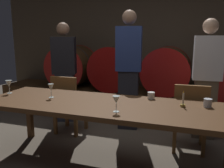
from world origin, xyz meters
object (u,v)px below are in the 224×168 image
(guest_left, at_px, (65,72))
(wine_glass_left, at_px, (9,84))
(guest_right, at_px, (206,79))
(wine_glass_right, at_px, (116,100))
(cup_left, at_px, (151,95))
(chair_right, at_px, (190,115))
(wine_barrel_center_left, at_px, (115,68))
(wine_glass_center, at_px, (51,88))
(cup_right, at_px, (208,103))
(dining_table, at_px, (105,109))
(guest_center, at_px, (129,69))
(chair_left, at_px, (68,102))
(wine_barrel_center_right, at_px, (167,70))
(wine_barrel_far_left, at_px, (72,66))
(wine_barrel_far_right, at_px, (222,73))
(candle_center, at_px, (183,103))

(guest_left, xyz_separation_m, wine_glass_left, (-0.15, -1.13, -0.00))
(guest_right, bearing_deg, wine_glass_right, 55.42)
(cup_left, bearing_deg, chair_right, 33.17)
(wine_barrel_center_left, xyz_separation_m, wine_glass_center, (-0.05, -2.28, 0.05))
(cup_right, bearing_deg, dining_table, -168.49)
(wine_barrel_center_left, bearing_deg, cup_right, -51.39)
(guest_center, relative_size, cup_left, 22.18)
(wine_barrel_center_left, height_order, cup_left, wine_barrel_center_left)
(wine_barrel_center_left, distance_m, chair_left, 1.67)
(cup_right, bearing_deg, wine_glass_left, -175.97)
(guest_right, bearing_deg, wine_barrel_center_right, -62.93)
(wine_barrel_center_right, distance_m, guest_right, 1.30)
(cup_left, distance_m, cup_right, 0.62)
(chair_right, distance_m, wine_glass_right, 1.17)
(wine_barrel_far_left, distance_m, wine_barrel_far_right, 3.02)
(chair_left, relative_size, guest_center, 0.48)
(dining_table, distance_m, guest_left, 1.66)
(wine_glass_left, relative_size, cup_left, 2.04)
(wine_barrel_center_left, height_order, wine_glass_center, wine_barrel_center_left)
(wine_barrel_center_right, bearing_deg, wine_glass_right, -94.86)
(guest_right, relative_size, wine_glass_center, 10.17)
(wine_barrel_center_right, height_order, candle_center, wine_barrel_center_right)
(wine_barrel_far_right, bearing_deg, dining_table, -121.03)
(chair_left, bearing_deg, cup_right, 166.62)
(guest_left, bearing_deg, guest_right, 161.89)
(guest_center, distance_m, wine_glass_left, 1.70)
(wine_barrel_center_left, bearing_deg, wine_barrel_center_right, 0.00)
(chair_left, xyz_separation_m, wine_glass_left, (-0.47, -0.63, 0.36))
(guest_left, bearing_deg, guest_center, 161.91)
(dining_table, xyz_separation_m, cup_left, (0.43, 0.35, 0.10))
(dining_table, bearing_deg, wine_barrel_far_left, 125.17)
(wine_barrel_far_right, relative_size, candle_center, 5.27)
(chair_right, distance_m, guest_right, 0.68)
(chair_right, relative_size, guest_left, 0.53)
(wine_glass_center, distance_m, cup_right, 1.73)
(dining_table, bearing_deg, wine_barrel_far_right, 58.97)
(wine_barrel_far_left, bearing_deg, wine_barrel_center_right, 0.00)
(wine_barrel_center_right, distance_m, candle_center, 2.21)
(chair_left, height_order, guest_left, guest_left)
(cup_right, bearing_deg, guest_left, 156.30)
(wine_glass_center, distance_m, cup_left, 1.17)
(wine_barrel_far_right, height_order, guest_center, guest_center)
(wine_barrel_far_left, bearing_deg, dining_table, -54.83)
(wine_barrel_center_right, height_order, wine_barrel_far_right, same)
(chair_left, height_order, wine_glass_center, wine_glass_center)
(wine_barrel_far_left, bearing_deg, guest_right, -22.63)
(wine_barrel_far_left, height_order, guest_left, guest_left)
(wine_glass_center, relative_size, cup_right, 1.92)
(wine_barrel_center_left, height_order, guest_right, guest_right)
(wine_barrel_far_left, relative_size, dining_table, 0.32)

